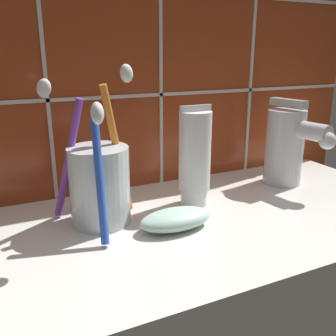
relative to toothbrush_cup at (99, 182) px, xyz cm
name	(u,v)px	position (x,y,z in cm)	size (l,w,h in cm)	color
sink_counter	(196,226)	(11.07, -4.25, -6.23)	(65.57, 29.80, 2.00)	silver
tile_wall_backsplash	(148,59)	(11.07, 10.89, 13.77)	(75.57, 1.72, 41.97)	#933819
toothbrush_cup	(99,182)	(0.00, 0.00, 0.00)	(11.75, 12.38, 18.87)	silver
toothpaste_tube	(195,157)	(13.02, 0.01, 1.48)	(4.46, 4.25, 13.59)	white
sink_faucet	(288,144)	(30.12, 1.17, 1.17)	(5.82, 11.27, 13.27)	silver
soap_bar	(176,219)	(7.46, -5.59, -4.03)	(8.94, 4.60, 2.39)	silver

